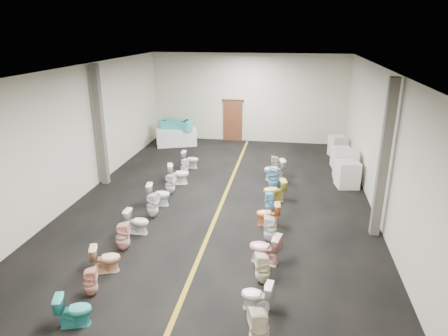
{
  "coord_description": "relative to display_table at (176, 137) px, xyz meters",
  "views": [
    {
      "loc": [
        2.14,
        -12.44,
        5.69
      ],
      "look_at": [
        -0.11,
        1.0,
        0.88
      ],
      "focal_mm": 32.0,
      "sensor_mm": 36.0,
      "label": 1
    }
  ],
  "objects": [
    {
      "name": "appliance_crate_d",
      "position": [
        7.91,
        -0.5,
        0.03
      ],
      "size": [
        0.83,
        0.83,
        0.94
      ],
      "primitive_type": "cube",
      "rotation": [
        0.0,
        0.0,
        0.31
      ],
      "color": "silver",
      "rests_on": "floor"
    },
    {
      "name": "toilet_left_2",
      "position": [
        1.4,
        -11.15,
        -0.08
      ],
      "size": [
        0.8,
        0.62,
        0.72
      ],
      "primitive_type": "imported",
      "rotation": [
        0.0,
        0.0,
        1.93
      ],
      "color": "#E1AA7F",
      "rests_on": "floor"
    },
    {
      "name": "toilet_right_1",
      "position": [
        5.17,
        -11.95,
        -0.1
      ],
      "size": [
        0.72,
        0.47,
        0.69
      ],
      "primitive_type": "imported",
      "rotation": [
        0.0,
        0.0,
        -1.7
      ],
      "color": "white",
      "rests_on": "floor"
    },
    {
      "name": "column_left",
      "position": [
        -1.24,
        -5.56,
        1.81
      ],
      "size": [
        0.25,
        0.25,
        4.5
      ],
      "primitive_type": "cube",
      "color": "#59544C",
      "rests_on": "floor"
    },
    {
      "name": "floor",
      "position": [
        3.51,
        -6.56,
        -0.44
      ],
      "size": [
        16.0,
        16.0,
        0.0
      ],
      "primitive_type": "plane",
      "color": "black",
      "rests_on": "ground"
    },
    {
      "name": "toilet_right_6",
      "position": [
        5.17,
        -7.1,
        -0.09
      ],
      "size": [
        0.35,
        0.35,
        0.69
      ],
      "primitive_type": "imported",
      "rotation": [
        0.0,
        0.0,
        -1.44
      ],
      "color": "#78C5EF",
      "rests_on": "floor"
    },
    {
      "name": "toilet_left_1",
      "position": [
        1.48,
        -12.09,
        -0.09
      ],
      "size": [
        0.4,
        0.4,
        0.7
      ],
      "primitive_type": "imported",
      "rotation": [
        0.0,
        0.0,
        1.89
      ],
      "color": "#E99F88",
      "rests_on": "floor"
    },
    {
      "name": "toilet_left_8",
      "position": [
        1.57,
        -5.19,
        -0.04
      ],
      "size": [
        0.88,
        0.65,
        0.81
      ],
      "primitive_type": "imported",
      "rotation": [
        0.0,
        0.0,
        1.86
      ],
      "color": "white",
      "rests_on": "floor"
    },
    {
      "name": "toilet_right_3",
      "position": [
        5.21,
        -10.12,
        -0.02
      ],
      "size": [
        0.9,
        0.65,
        0.83
      ],
      "primitive_type": "imported",
      "rotation": [
        0.0,
        0.0,
        -1.82
      ],
      "color": "pink",
      "rests_on": "floor"
    },
    {
      "name": "toilet_right_10",
      "position": [
        5.17,
        -3.29,
        -0.08
      ],
      "size": [
        0.38,
        0.37,
        0.71
      ],
      "primitive_type": "imported",
      "rotation": [
        0.0,
        0.0,
        -1.4
      ],
      "color": "beige",
      "rests_on": "floor"
    },
    {
      "name": "back_door",
      "position": [
        2.71,
        1.38,
        0.61
      ],
      "size": [
        1.0,
        0.1,
        2.1
      ],
      "primitive_type": "cube",
      "color": "#562D19",
      "rests_on": "floor"
    },
    {
      "name": "toilet_left_0",
      "position": [
        1.6,
        -13.02,
        -0.08
      ],
      "size": [
        0.79,
        0.6,
        0.71
      ],
      "primitive_type": "imported",
      "rotation": [
        0.0,
        0.0,
        1.89
      ],
      "color": "teal",
      "rests_on": "floor"
    },
    {
      "name": "toilet_left_4",
      "position": [
        1.43,
        -9.16,
        -0.08
      ],
      "size": [
        0.72,
        0.42,
        0.72
      ],
      "primitive_type": "imported",
      "rotation": [
        0.0,
        0.0,
        1.55
      ],
      "color": "silver",
      "rests_on": "floor"
    },
    {
      "name": "wall_right",
      "position": [
        8.51,
        -6.56,
        1.81
      ],
      "size": [
        0.0,
        16.0,
        16.0
      ],
      "primitive_type": "plane",
      "rotation": [
        1.57,
        0.0,
        -1.57
      ],
      "color": "beige",
      "rests_on": "ground"
    },
    {
      "name": "toilet_right_4",
      "position": [
        5.28,
        -9.03,
        -0.05
      ],
      "size": [
        0.38,
        0.37,
        0.78
      ],
      "primitive_type": "imported",
      "rotation": [
        0.0,
        0.0,
        -1.51
      ],
      "color": "white",
      "rests_on": "floor"
    },
    {
      "name": "toilet_right_7",
      "position": [
        5.27,
        -6.22,
        -0.05
      ],
      "size": [
        0.86,
        0.62,
        0.78
      ],
      "primitive_type": "imported",
      "rotation": [
        0.0,
        0.0,
        -1.31
      ],
      "color": "#D4C051",
      "rests_on": "floor"
    },
    {
      "name": "toilet_right_9",
      "position": [
        5.17,
        -4.15,
        -0.02
      ],
      "size": [
        0.9,
        0.64,
        0.83
      ],
      "primitive_type": "imported",
      "rotation": [
        0.0,
        0.0,
        -1.33
      ],
      "color": "silver",
      "rests_on": "floor"
    },
    {
      "name": "toilet_right_5",
      "position": [
        5.16,
        -8.03,
        -0.08
      ],
      "size": [
        0.74,
        0.46,
        0.72
      ],
      "primitive_type": "imported",
      "rotation": [
        0.0,
        0.0,
        -1.49
      ],
      "color": "#F48847",
      "rests_on": "floor"
    },
    {
      "name": "appliance_crate_c",
      "position": [
        7.91,
        -2.16,
        -0.01
      ],
      "size": [
        0.83,
        0.83,
        0.86
      ],
      "primitive_type": "cube",
      "rotation": [
        0.0,
        0.0,
        0.09
      ],
      "color": "silver",
      "rests_on": "floor"
    },
    {
      "name": "toilet_left_6",
      "position": [
        1.44,
        -7.2,
        -0.05
      ],
      "size": [
        0.82,
        0.56,
        0.78
      ],
      "primitive_type": "imported",
      "rotation": [
        0.0,
        0.0,
        1.74
      ],
      "color": "white",
      "rests_on": "floor"
    },
    {
      "name": "wall_back",
      "position": [
        3.51,
        1.44,
        1.81
      ],
      "size": [
        10.0,
        0.0,
        10.0
      ],
      "primitive_type": "plane",
      "rotation": [
        1.57,
        0.0,
        0.0
      ],
      "color": "beige",
      "rests_on": "ground"
    },
    {
      "name": "toilet_right_2",
      "position": [
        5.22,
        -10.98,
        -0.05
      ],
      "size": [
        0.45,
        0.44,
        0.78
      ],
      "primitive_type": "imported",
      "rotation": [
        0.0,
        0.0,
        -1.27
      ],
      "color": "#F0E5C3",
      "rests_on": "floor"
    },
    {
      "name": "toilet_right_0",
      "position": [
        5.3,
        -13.0,
        -0.01
      ],
      "size": [
        0.5,
        0.5,
        0.85
      ],
      "primitive_type": "imported",
      "rotation": [
        0.0,
        0.0,
        -1.2
      ],
      "color": "beige",
      "rests_on": "floor"
    },
    {
      "name": "display_table",
      "position": [
        0.0,
        0.0,
        0.0
      ],
      "size": [
        2.19,
        1.63,
        0.88
      ],
      "primitive_type": "cube",
      "rotation": [
        0.0,
        0.0,
        0.37
      ],
      "color": "white",
      "rests_on": "floor"
    },
    {
      "name": "toilet_left_7",
      "position": [
        1.55,
        -6.22,
        -0.05
      ],
      "size": [
        0.42,
        0.41,
        0.77
      ],
      "primitive_type": "imported",
      "rotation": [
        0.0,
        0.0,
        1.36
      ],
      "color": "white",
      "rests_on": "floor"
    },
    {
      "name": "wall_left",
      "position": [
        -1.49,
        -6.56,
        1.81
      ],
      "size": [
        0.0,
        16.0,
        16.0
      ],
      "primitive_type": "plane",
      "rotation": [
        1.57,
        0.0,
        1.57
      ],
      "color": "beige",
      "rests_on": "ground"
    },
    {
      "name": "toilet_left_3",
      "position": [
        1.41,
        -10.13,
        -0.03
      ],
      "size": [
        0.44,
        0.44,
        0.82
      ],
      "primitive_type": "imported",
      "rotation": [
        0.0,
        0.0,
        1.77
      ],
      "color": "#ECABA4",
      "rests_on": "floor"
    },
    {
      "name": "toilet_right_8",
      "position": [
        5.17,
        -5.1,
        -0.02
      ],
      "size": [
        0.4,
        0.39,
        0.83
      ],
      "primitive_type": "imported",
      "rotation": [
        0.0,
        0.0,
        -1.52
      ],
      "color": "#70C1E6",
      "rests_on": "floor"
    },
    {
      "name": "aisle_stripe",
      "position": [
        3.51,
        -6.56,
        -0.44
      ],
      "size": [
        0.12,
        15.6,
        0.01
      ],
      "primitive_type": "cube",
      "color": "#856513",
      "rests_on": "floor"
    },
    {
      "name": "appliance_crate_a",
      "position": [
        7.91,
        -4.42,
        0.06
      ],
      "size": [
        0.89,
        0.89,
        0.99
      ],
      "primitive_type": "cube",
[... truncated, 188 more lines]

